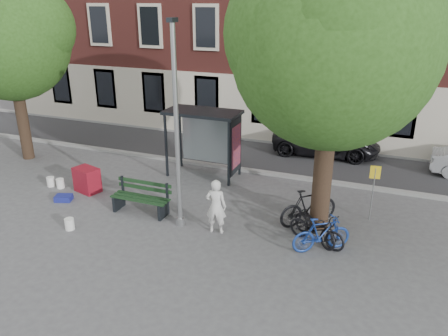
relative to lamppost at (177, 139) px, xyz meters
name	(u,v)px	position (x,y,z in m)	size (l,w,h in m)	color
ground	(181,225)	(0.00, 0.00, -2.78)	(90.00, 90.00, 0.00)	#4C4C4F
road	(251,155)	(0.00, 7.00, -2.78)	(40.00, 4.00, 0.01)	#28282B
curb_near	(236,169)	(0.00, 5.00, -2.72)	(40.00, 0.25, 0.12)	gray
curb_far	(264,141)	(0.00, 9.00, -2.72)	(40.00, 0.25, 0.12)	gray
lamppost	(177,139)	(0.00, 0.00, 0.00)	(0.28, 0.35, 6.11)	#9EA0A3
tree_right	(335,38)	(4.01, 1.38, 2.83)	(5.76, 5.60, 8.20)	black
tree_left	(6,35)	(-8.99, 2.88, 2.43)	(5.18, 4.86, 7.40)	black
bus_shelter	(213,129)	(-0.61, 4.11, -0.87)	(2.85, 1.45, 2.62)	#1E2328
painter	(216,206)	(1.20, 0.00, -1.93)	(0.62, 0.41, 1.70)	silver
bench	(141,199)	(-1.57, 0.32, -2.32)	(1.97, 0.66, 1.01)	#1E2328
bike_a	(317,229)	(4.12, 0.45, -2.32)	(0.62, 1.77, 0.93)	black
bike_b	(322,234)	(4.30, 0.12, -2.27)	(0.48, 1.71, 1.03)	navy
bike_c	(315,226)	(4.03, 0.61, -2.32)	(0.62, 1.77, 0.93)	black
bike_d	(309,207)	(3.66, 1.51, -2.18)	(0.57, 2.01, 1.21)	black
car_dark	(326,140)	(3.06, 8.35, -2.13)	(2.16, 4.69, 1.30)	black
red_stand	(87,180)	(-4.29, 1.03, -2.33)	(0.90, 0.60, 0.90)	maroon
blue_crate	(64,198)	(-4.57, 0.06, -2.68)	(0.55, 0.40, 0.20)	navy
bucket_a	(70,224)	(-3.00, -1.50, -2.60)	(0.28, 0.28, 0.36)	white
bucket_b	(51,182)	(-5.87, 0.89, -2.60)	(0.28, 0.28, 0.36)	white
bucket_c	(60,183)	(-5.43, 0.89, -2.60)	(0.28, 0.28, 0.36)	white
notice_sign	(374,182)	(5.43, 2.53, -1.48)	(0.32, 0.06, 1.82)	#9EA0A3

